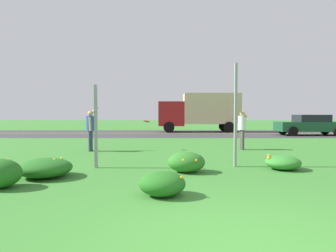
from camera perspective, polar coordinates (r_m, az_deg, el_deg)
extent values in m
plane|color=#387A2D|center=(13.11, 4.08, -4.24)|extent=(120.00, 120.00, 0.00)
cube|color=#38383A|center=(22.95, 2.36, -1.43)|extent=(120.00, 8.92, 0.01)
cube|color=yellow|center=(22.95, 2.36, -1.41)|extent=(120.00, 0.16, 0.00)
ellipsoid|color=#23661E|center=(5.48, -1.04, -11.05)|extent=(0.85, 0.75, 0.45)
sphere|color=orange|center=(5.56, -4.06, -10.11)|extent=(0.09, 0.09, 0.09)
sphere|color=orange|center=(5.38, 2.71, -9.85)|extent=(0.06, 0.06, 0.06)
sphere|color=orange|center=(5.68, -0.40, -10.29)|extent=(0.09, 0.09, 0.09)
ellipsoid|color=#23661E|center=(7.62, -22.54, -7.42)|extent=(1.26, 1.23, 0.45)
sphere|color=yellow|center=(7.86, -23.37, -6.02)|extent=(0.08, 0.08, 0.08)
sphere|color=yellow|center=(7.48, -21.00, -6.16)|extent=(0.08, 0.08, 0.08)
sphere|color=yellow|center=(7.55, -20.81, -6.07)|extent=(0.06, 0.06, 0.06)
sphere|color=yellow|center=(7.92, -19.67, -5.90)|extent=(0.07, 0.07, 0.07)
sphere|color=yellow|center=(6.89, -26.75, -6.74)|extent=(0.06, 0.06, 0.06)
sphere|color=yellow|center=(7.18, -28.24, -5.73)|extent=(0.05, 0.05, 0.05)
ellipsoid|color=#337F2D|center=(8.60, 21.30, -6.56)|extent=(0.93, 0.93, 0.38)
sphere|color=orange|center=(8.79, 20.99, -5.87)|extent=(0.06, 0.06, 0.06)
sphere|color=orange|center=(8.71, 21.25, -5.73)|extent=(0.06, 0.06, 0.06)
sphere|color=orange|center=(8.42, 18.92, -5.84)|extent=(0.09, 0.09, 0.09)
sphere|color=orange|center=(8.54, 18.88, -5.42)|extent=(0.07, 0.07, 0.07)
ellipsoid|color=#2D7526|center=(7.66, 3.63, -6.93)|extent=(0.96, 0.81, 0.52)
sphere|color=orange|center=(7.55, 5.98, -6.59)|extent=(0.08, 0.08, 0.08)
sphere|color=orange|center=(7.81, 5.49, -6.56)|extent=(0.09, 0.09, 0.09)
sphere|color=orange|center=(7.30, 5.56, -6.60)|extent=(0.06, 0.06, 0.06)
sphere|color=orange|center=(7.31, 3.03, -6.65)|extent=(0.09, 0.09, 0.09)
cube|color=#93969B|center=(8.41, -13.63, -0.09)|extent=(0.07, 0.10, 2.30)
cube|color=#93969B|center=(8.56, 12.94, 2.03)|extent=(0.07, 0.10, 2.92)
cylinder|color=#2D4C9E|center=(12.28, -14.63, 0.50)|extent=(0.34, 0.34, 0.59)
sphere|color=tan|center=(12.27, -14.64, 2.34)|extent=(0.21, 0.21, 0.21)
cylinder|color=navy|center=(12.40, -14.52, -2.75)|extent=(0.14, 0.14, 0.83)
cylinder|color=navy|center=(12.23, -14.66, -2.82)|extent=(0.14, 0.14, 0.83)
cylinder|color=tan|center=(12.45, -14.15, 2.63)|extent=(0.45, 0.13, 0.46)
cylinder|color=tan|center=(12.08, -14.69, 0.39)|extent=(0.12, 0.10, 0.56)
cylinder|color=silver|center=(12.78, 14.14, 0.59)|extent=(0.34, 0.34, 0.59)
sphere|color=tan|center=(12.77, 14.16, 2.35)|extent=(0.21, 0.21, 0.21)
cylinder|color=#4C4742|center=(12.74, 14.24, -2.61)|extent=(0.14, 0.14, 0.83)
cylinder|color=#4C4742|center=(12.90, 13.99, -2.55)|extent=(0.14, 0.14, 0.83)
cylinder|color=tan|center=(12.56, 14.08, 2.52)|extent=(0.49, 0.13, 0.42)
cylinder|color=tan|center=(12.96, 13.77, 0.54)|extent=(0.12, 0.10, 0.56)
cylinder|color=red|center=(12.28, -4.08, 0.92)|extent=(0.27, 0.26, 0.11)
torus|color=red|center=(12.28, -4.08, 0.88)|extent=(0.27, 0.26, 0.11)
cube|color=#194C2D|center=(23.16, 25.66, -0.09)|extent=(4.50, 1.82, 0.66)
cube|color=black|center=(23.19, 25.90, 1.32)|extent=(2.10, 1.64, 0.52)
cylinder|color=black|center=(21.73, 22.97, -0.95)|extent=(0.66, 0.22, 0.66)
cylinder|color=black|center=(23.38, 21.27, -0.71)|extent=(0.66, 0.22, 0.66)
cylinder|color=black|center=(24.67, 28.00, -0.67)|extent=(0.66, 0.22, 0.66)
cube|color=maroon|center=(24.89, 0.71, 2.36)|extent=(2.10, 2.30, 2.00)
cube|color=#CCBC8C|center=(25.15, 8.37, 3.31)|extent=(4.60, 2.30, 2.50)
cylinder|color=black|center=(23.81, 0.25, -0.24)|extent=(0.88, 0.26, 0.88)
cylinder|color=black|center=(26.01, 0.24, -0.02)|extent=(0.88, 0.26, 0.88)
cylinder|color=black|center=(24.31, 11.73, -0.23)|extent=(0.88, 0.26, 0.88)
cylinder|color=black|center=(26.47, 10.77, -0.02)|extent=(0.88, 0.26, 0.88)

